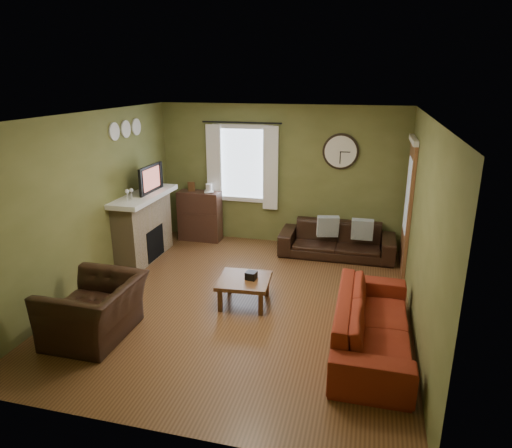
% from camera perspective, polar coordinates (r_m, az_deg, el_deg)
% --- Properties ---
extents(floor, '(4.60, 5.20, 0.00)m').
position_cam_1_polar(floor, '(6.61, -1.72, -9.67)').
color(floor, brown).
rests_on(floor, ground).
extents(ceiling, '(4.60, 5.20, 0.00)m').
position_cam_1_polar(ceiling, '(5.88, -1.96, 13.40)').
color(ceiling, white).
rests_on(ceiling, ground).
extents(wall_left, '(0.00, 5.20, 2.60)m').
position_cam_1_polar(wall_left, '(7.09, -20.03, 2.43)').
color(wall_left, '#636833').
rests_on(wall_left, ground).
extents(wall_right, '(0.00, 5.20, 2.60)m').
position_cam_1_polar(wall_right, '(5.94, 20.04, -0.47)').
color(wall_right, '#636833').
rests_on(wall_right, ground).
extents(wall_back, '(4.60, 0.00, 2.60)m').
position_cam_1_polar(wall_back, '(8.57, 2.98, 6.05)').
color(wall_back, '#636833').
rests_on(wall_back, ground).
extents(wall_front, '(4.60, 0.00, 2.60)m').
position_cam_1_polar(wall_front, '(3.87, -12.64, -9.72)').
color(wall_front, '#636833').
rests_on(wall_front, ground).
extents(fireplace, '(0.40, 1.40, 1.10)m').
position_cam_1_polar(fireplace, '(8.14, -13.86, -0.59)').
color(fireplace, tan).
rests_on(fireplace, floor).
extents(firebox, '(0.04, 0.60, 0.55)m').
position_cam_1_polar(firebox, '(8.13, -12.54, -2.37)').
color(firebox, black).
rests_on(firebox, fireplace).
extents(mantel, '(0.58, 1.60, 0.08)m').
position_cam_1_polar(mantel, '(7.96, -13.98, 3.42)').
color(mantel, white).
rests_on(mantel, fireplace).
extents(tv, '(0.08, 0.60, 0.35)m').
position_cam_1_polar(tv, '(8.03, -13.47, 5.16)').
color(tv, black).
rests_on(tv, mantel).
extents(tv_screen, '(0.02, 0.62, 0.36)m').
position_cam_1_polar(tv_screen, '(7.98, -12.99, 5.53)').
color(tv_screen, '#994C3F').
rests_on(tv_screen, mantel).
extents(medallion_left, '(0.28, 0.28, 0.03)m').
position_cam_1_polar(medallion_left, '(7.57, -17.30, 10.98)').
color(medallion_left, white).
rests_on(medallion_left, wall_left).
extents(medallion_mid, '(0.28, 0.28, 0.03)m').
position_cam_1_polar(medallion_mid, '(7.87, -15.98, 11.34)').
color(medallion_mid, white).
rests_on(medallion_mid, wall_left).
extents(medallion_right, '(0.28, 0.28, 0.03)m').
position_cam_1_polar(medallion_right, '(8.17, -14.75, 11.66)').
color(medallion_right, white).
rests_on(medallion_right, wall_left).
extents(window_pane, '(1.00, 0.02, 1.30)m').
position_cam_1_polar(window_pane, '(8.67, -1.60, 7.56)').
color(window_pane, silver).
rests_on(window_pane, wall_back).
extents(curtain_rod, '(0.03, 0.03, 1.50)m').
position_cam_1_polar(curtain_rod, '(8.47, -1.83, 12.57)').
color(curtain_rod, black).
rests_on(curtain_rod, wall_back).
extents(curtain_left, '(0.28, 0.04, 1.55)m').
position_cam_1_polar(curtain_left, '(8.75, -5.27, 7.25)').
color(curtain_left, white).
rests_on(curtain_left, wall_back).
extents(curtain_right, '(0.28, 0.04, 1.55)m').
position_cam_1_polar(curtain_right, '(8.46, 1.83, 6.94)').
color(curtain_right, white).
rests_on(curtain_right, wall_back).
extents(wall_clock, '(0.64, 0.06, 0.64)m').
position_cam_1_polar(wall_clock, '(8.29, 10.53, 8.89)').
color(wall_clock, white).
rests_on(wall_clock, wall_back).
extents(door, '(0.05, 0.90, 2.10)m').
position_cam_1_polar(door, '(7.77, 18.46, 1.99)').
color(door, brown).
rests_on(door, floor).
extents(bookshelf, '(0.82, 0.35, 0.97)m').
position_cam_1_polar(bookshelf, '(8.92, -7.02, 1.01)').
color(bookshelf, '#3C231A').
rests_on(bookshelf, floor).
extents(book, '(0.24, 0.28, 0.02)m').
position_cam_1_polar(book, '(8.76, -6.46, 3.95)').
color(book, '#533219').
rests_on(book, bookshelf).
extents(sofa_brown, '(2.01, 0.78, 0.59)m').
position_cam_1_polar(sofa_brown, '(8.24, 10.07, -1.99)').
color(sofa_brown, black).
rests_on(sofa_brown, floor).
extents(pillow_left, '(0.39, 0.20, 0.38)m').
position_cam_1_polar(pillow_left, '(8.13, 8.97, -0.29)').
color(pillow_left, '#8A969A').
rests_on(pillow_left, sofa_brown).
extents(pillow_right, '(0.37, 0.11, 0.37)m').
position_cam_1_polar(pillow_right, '(8.08, 13.14, -0.66)').
color(pillow_right, '#8A969A').
rests_on(pillow_right, sofa_brown).
extents(sofa_red, '(0.85, 2.17, 0.63)m').
position_cam_1_polar(sofa_red, '(5.63, 14.38, -11.92)').
color(sofa_red, maroon).
rests_on(sofa_red, floor).
extents(armchair, '(0.98, 1.12, 0.72)m').
position_cam_1_polar(armchair, '(5.98, -19.52, -10.06)').
color(armchair, black).
rests_on(armchair, floor).
extents(coffee_table, '(0.75, 0.75, 0.37)m').
position_cam_1_polar(coffee_table, '(6.49, -1.48, -8.37)').
color(coffee_table, '#533219').
rests_on(coffee_table, floor).
extents(tissue_box, '(0.16, 0.16, 0.11)m').
position_cam_1_polar(tissue_box, '(6.39, -0.60, -6.69)').
color(tissue_box, black).
rests_on(tissue_box, coffee_table).
extents(wine_glass_a, '(0.07, 0.07, 0.20)m').
position_cam_1_polar(wine_glass_a, '(7.47, -15.78, 3.44)').
color(wine_glass_a, white).
rests_on(wine_glass_a, mantel).
extents(wine_glass_b, '(0.06, 0.06, 0.18)m').
position_cam_1_polar(wine_glass_b, '(7.59, -15.29, 3.63)').
color(wine_glass_b, white).
rests_on(wine_glass_b, mantel).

